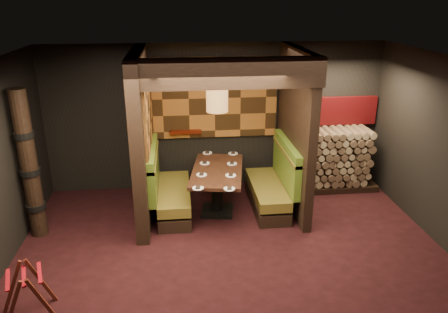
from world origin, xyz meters
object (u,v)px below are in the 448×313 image
at_px(booth_bench_right, 273,186).
at_px(pendant_lamp, 217,98).
at_px(booth_bench_left, 168,191).
at_px(firewood_stack, 333,159).
at_px(dining_table, 217,182).
at_px(totem_column, 29,166).
at_px(luggage_rack, 27,292).

height_order(booth_bench_right, pendant_lamp, pendant_lamp).
distance_m(booth_bench_left, firewood_stack, 3.33).
distance_m(booth_bench_right, firewood_stack, 1.54).
distance_m(dining_table, pendant_lamp, 1.51).
bearing_deg(dining_table, totem_column, -171.60).
bearing_deg(firewood_stack, dining_table, -161.12).
bearing_deg(pendant_lamp, booth_bench_left, 169.38).
xyz_separation_m(pendant_lamp, firewood_stack, (2.38, 0.86, -1.49)).
relative_size(booth_bench_left, pendant_lamp, 1.64).
relative_size(booth_bench_left, totem_column, 0.67).
bearing_deg(dining_table, pendant_lamp, -90.00).
distance_m(booth_bench_right, dining_table, 1.05).
xyz_separation_m(booth_bench_right, firewood_stack, (1.35, 0.70, 0.21)).
relative_size(dining_table, totem_column, 0.70).
relative_size(booth_bench_right, pendant_lamp, 1.64).
xyz_separation_m(booth_bench_left, totem_column, (-2.09, -0.55, 0.79)).
relative_size(booth_bench_left, firewood_stack, 0.92).
bearing_deg(dining_table, booth_bench_left, 172.59).
bearing_deg(totem_column, luggage_rack, -77.49).
xyz_separation_m(booth_bench_left, firewood_stack, (3.25, 0.70, 0.21)).
height_order(totem_column, firewood_stack, totem_column).
bearing_deg(booth_bench_left, booth_bench_right, 0.00).
distance_m(pendant_lamp, firewood_stack, 2.94).
bearing_deg(booth_bench_left, pendant_lamp, -10.62).
bearing_deg(booth_bench_right, luggage_rack, -143.82).
height_order(luggage_rack, totem_column, totem_column).
bearing_deg(totem_column, pendant_lamp, 7.45).
height_order(booth_bench_right, firewood_stack, firewood_stack).
bearing_deg(booth_bench_right, pendant_lamp, -170.95).
bearing_deg(pendant_lamp, luggage_rack, -136.03).
bearing_deg(booth_bench_right, dining_table, -173.69).
bearing_deg(pendant_lamp, dining_table, 90.00).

